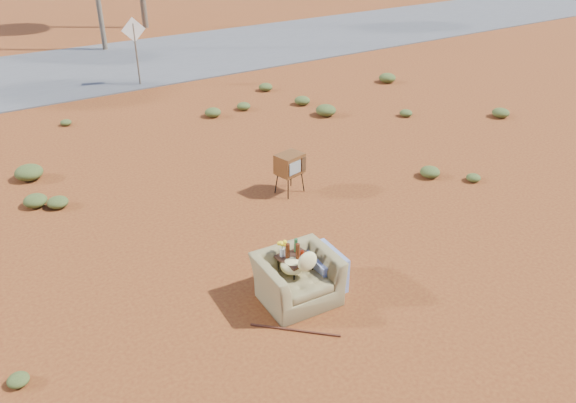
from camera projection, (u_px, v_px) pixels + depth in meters
ground at (309, 284)px, 9.02m from camera, size 140.00×140.00×0.00m
highway at (71, 71)px, 20.09m from camera, size 140.00×7.00×0.04m
armchair at (302, 271)px, 8.54m from camera, size 1.41×0.88×1.02m
tv_unit at (290, 164)px, 11.53m from camera, size 0.62×0.55×0.87m
side_table at (293, 255)px, 8.50m from camera, size 0.53×0.53×0.95m
rusty_bar at (295, 330)px, 8.04m from camera, size 0.97×0.93×0.03m
road_sign at (135, 39)px, 17.88m from camera, size 0.78×0.06×2.19m
scrub_patch at (158, 185)px, 11.82m from camera, size 17.49×8.07×0.33m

